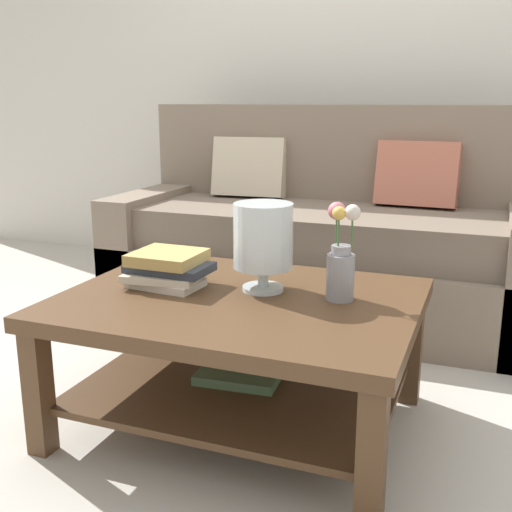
{
  "coord_description": "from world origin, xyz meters",
  "views": [
    {
      "loc": [
        0.74,
        -2.21,
        1.09
      ],
      "look_at": [
        -0.01,
        -0.28,
        0.56
      ],
      "focal_mm": 43.4,
      "sensor_mm": 36.0,
      "label": 1
    }
  ],
  "objects_px": {
    "flower_pitcher": "(341,261)",
    "couch": "(326,243)",
    "coffee_table": "(240,332)",
    "book_stack_main": "(167,268)",
    "glass_hurricane_vase": "(263,238)"
  },
  "relations": [
    {
      "from": "couch",
      "to": "flower_pitcher",
      "type": "xyz_separation_m",
      "value": [
        0.36,
        -1.18,
        0.23
      ]
    },
    {
      "from": "couch",
      "to": "flower_pitcher",
      "type": "distance_m",
      "value": 1.25
    },
    {
      "from": "book_stack_main",
      "to": "coffee_table",
      "type": "bearing_deg",
      "value": -3.84
    },
    {
      "from": "couch",
      "to": "flower_pitcher",
      "type": "relative_size",
      "value": 6.84
    },
    {
      "from": "book_stack_main",
      "to": "glass_hurricane_vase",
      "type": "xyz_separation_m",
      "value": [
        0.33,
        0.07,
        0.12
      ]
    },
    {
      "from": "couch",
      "to": "glass_hurricane_vase",
      "type": "xyz_separation_m",
      "value": [
        0.09,
        -1.18,
        0.28
      ]
    },
    {
      "from": "coffee_table",
      "to": "flower_pitcher",
      "type": "height_order",
      "value": "flower_pitcher"
    },
    {
      "from": "book_stack_main",
      "to": "glass_hurricane_vase",
      "type": "relative_size",
      "value": 0.98
    },
    {
      "from": "couch",
      "to": "flower_pitcher",
      "type": "height_order",
      "value": "couch"
    },
    {
      "from": "couch",
      "to": "glass_hurricane_vase",
      "type": "relative_size",
      "value": 7.19
    },
    {
      "from": "couch",
      "to": "book_stack_main",
      "type": "height_order",
      "value": "couch"
    },
    {
      "from": "coffee_table",
      "to": "glass_hurricane_vase",
      "type": "xyz_separation_m",
      "value": [
        0.05,
        0.09,
        0.31
      ]
    },
    {
      "from": "couch",
      "to": "glass_hurricane_vase",
      "type": "distance_m",
      "value": 1.22
    },
    {
      "from": "flower_pitcher",
      "to": "couch",
      "type": "bearing_deg",
      "value": 106.82
    },
    {
      "from": "coffee_table",
      "to": "flower_pitcher",
      "type": "xyz_separation_m",
      "value": [
        0.31,
        0.09,
        0.25
      ]
    }
  ]
}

